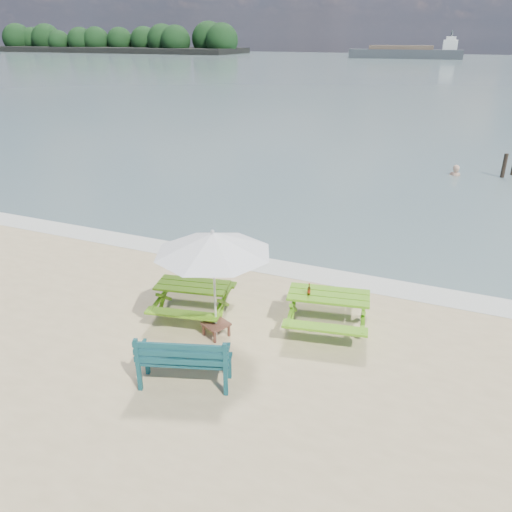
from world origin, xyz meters
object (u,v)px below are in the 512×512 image
at_px(swimmer, 454,183).
at_px(park_bench, 185,369).
at_px(picnic_table_left, 193,300).
at_px(patio_umbrella, 213,243).
at_px(picnic_table_right, 328,311).
at_px(side_table, 216,329).
at_px(beer_bottle, 309,291).

bearing_deg(swimmer, park_bench, -102.16).
height_order(picnic_table_left, patio_umbrella, patio_umbrella).
distance_m(picnic_table_left, patio_umbrella, 1.92).
bearing_deg(picnic_table_right, park_bench, -123.03).
xyz_separation_m(park_bench, side_table, (-0.19, 1.52, -0.14)).
relative_size(patio_umbrella, swimmer, 1.84).
height_order(picnic_table_left, beer_bottle, beer_bottle).
height_order(park_bench, beer_bottle, beer_bottle).
xyz_separation_m(patio_umbrella, swimmer, (3.73, 14.90, -2.33)).
bearing_deg(picnic_table_right, patio_umbrella, -149.17).
relative_size(picnic_table_left, beer_bottle, 7.97).
distance_m(side_table, swimmer, 15.36).
distance_m(side_table, beer_bottle, 1.98).
bearing_deg(side_table, patio_umbrella, -116.57).
distance_m(park_bench, swimmer, 16.81).
distance_m(picnic_table_right, patio_umbrella, 2.77).
bearing_deg(picnic_table_left, park_bench, -64.05).
bearing_deg(park_bench, beer_bottle, 61.26).
xyz_separation_m(picnic_table_left, picnic_table_right, (2.75, 0.60, 0.02)).
distance_m(picnic_table_left, swimmer, 15.06).
distance_m(picnic_table_right, side_table, 2.26).
relative_size(picnic_table_left, swimmer, 1.21).
bearing_deg(picnic_table_right, picnic_table_left, -167.73).
bearing_deg(side_table, beer_bottle, 32.19).
xyz_separation_m(patio_umbrella, beer_bottle, (1.57, 0.99, -1.15)).
xyz_separation_m(picnic_table_left, swimmer, (4.55, 14.34, -0.69)).
bearing_deg(swimmer, beer_bottle, -98.84).
bearing_deg(side_table, swimmer, 75.94).
bearing_deg(picnic_table_left, swimmer, 72.40).
relative_size(park_bench, side_table, 2.78).
distance_m(picnic_table_left, park_bench, 2.31).
bearing_deg(picnic_table_left, patio_umbrella, -34.20).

